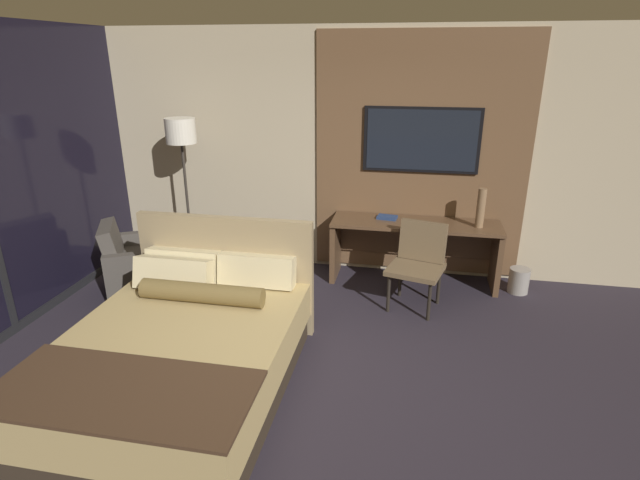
{
  "coord_description": "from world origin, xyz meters",
  "views": [
    {
      "loc": [
        0.67,
        -3.14,
        2.49
      ],
      "look_at": [
        -0.15,
        1.09,
        0.89
      ],
      "focal_mm": 28.0,
      "sensor_mm": 36.0,
      "label": 1
    }
  ],
  "objects_px": {
    "desk_chair": "(419,258)",
    "book": "(387,217)",
    "armchair_by_window": "(141,267)",
    "tv": "(421,140)",
    "vase_tall": "(481,208)",
    "waste_bin": "(519,280)",
    "desk": "(414,240)",
    "floor_lamp": "(182,144)",
    "bed": "(182,351)"
  },
  "relations": [
    {
      "from": "desk_chair",
      "to": "waste_bin",
      "type": "bearing_deg",
      "value": 38.75
    },
    {
      "from": "desk",
      "to": "armchair_by_window",
      "type": "relative_size",
      "value": 1.81
    },
    {
      "from": "bed",
      "to": "desk",
      "type": "distance_m",
      "value": 2.94
    },
    {
      "from": "bed",
      "to": "vase_tall",
      "type": "bearing_deg",
      "value": 43.64
    },
    {
      "from": "desk_chair",
      "to": "armchair_by_window",
      "type": "bearing_deg",
      "value": -160.36
    },
    {
      "from": "tv",
      "to": "waste_bin",
      "type": "height_order",
      "value": "tv"
    },
    {
      "from": "tv",
      "to": "waste_bin",
      "type": "xyz_separation_m",
      "value": [
        1.16,
        -0.31,
        -1.46
      ]
    },
    {
      "from": "armchair_by_window",
      "to": "desk_chair",
      "type": "bearing_deg",
      "value": -113.18
    },
    {
      "from": "bed",
      "to": "desk",
      "type": "height_order",
      "value": "bed"
    },
    {
      "from": "desk_chair",
      "to": "armchair_by_window",
      "type": "distance_m",
      "value": 3.03
    },
    {
      "from": "desk_chair",
      "to": "vase_tall",
      "type": "bearing_deg",
      "value": 54.36
    },
    {
      "from": "tv",
      "to": "armchair_by_window",
      "type": "relative_size",
      "value": 1.24
    },
    {
      "from": "bed",
      "to": "book",
      "type": "xyz_separation_m",
      "value": [
        1.41,
        2.41,
        0.42
      ]
    },
    {
      "from": "desk",
      "to": "book",
      "type": "height_order",
      "value": "book"
    },
    {
      "from": "floor_lamp",
      "to": "vase_tall",
      "type": "distance_m",
      "value": 3.39
    },
    {
      "from": "tv",
      "to": "armchair_by_window",
      "type": "xyz_separation_m",
      "value": [
        -2.96,
        -1.06,
        -1.33
      ]
    },
    {
      "from": "tv",
      "to": "waste_bin",
      "type": "bearing_deg",
      "value": -15.1
    },
    {
      "from": "bed",
      "to": "vase_tall",
      "type": "xyz_separation_m",
      "value": [
        2.41,
        2.3,
        0.62
      ]
    },
    {
      "from": "desk_chair",
      "to": "floor_lamp",
      "type": "height_order",
      "value": "floor_lamp"
    },
    {
      "from": "bed",
      "to": "vase_tall",
      "type": "height_order",
      "value": "vase_tall"
    },
    {
      "from": "vase_tall",
      "to": "desk_chair",
      "type": "bearing_deg",
      "value": -140.56
    },
    {
      "from": "armchair_by_window",
      "to": "book",
      "type": "xyz_separation_m",
      "value": [
        2.64,
        0.87,
        0.47
      ]
    },
    {
      "from": "vase_tall",
      "to": "waste_bin",
      "type": "bearing_deg",
      "value": -2.4
    },
    {
      "from": "waste_bin",
      "to": "desk",
      "type": "bearing_deg",
      "value": 175.38
    },
    {
      "from": "armchair_by_window",
      "to": "book",
      "type": "relative_size",
      "value": 4.3
    },
    {
      "from": "tv",
      "to": "vase_tall",
      "type": "relative_size",
      "value": 2.96
    },
    {
      "from": "desk",
      "to": "armchair_by_window",
      "type": "height_order",
      "value": "armchair_by_window"
    },
    {
      "from": "bed",
      "to": "desk",
      "type": "relative_size",
      "value": 1.17
    },
    {
      "from": "armchair_by_window",
      "to": "floor_lamp",
      "type": "bearing_deg",
      "value": -52.02
    },
    {
      "from": "tv",
      "to": "vase_tall",
      "type": "xyz_separation_m",
      "value": [
        0.67,
        -0.29,
        -0.66
      ]
    },
    {
      "from": "desk_chair",
      "to": "waste_bin",
      "type": "distance_m",
      "value": 1.28
    },
    {
      "from": "desk_chair",
      "to": "book",
      "type": "height_order",
      "value": "desk_chair"
    },
    {
      "from": "desk",
      "to": "book",
      "type": "distance_m",
      "value": 0.41
    },
    {
      "from": "desk_chair",
      "to": "vase_tall",
      "type": "height_order",
      "value": "vase_tall"
    },
    {
      "from": "desk",
      "to": "armchair_by_window",
      "type": "distance_m",
      "value": 3.09
    },
    {
      "from": "tv",
      "to": "floor_lamp",
      "type": "distance_m",
      "value": 2.69
    },
    {
      "from": "tv",
      "to": "waste_bin",
      "type": "distance_m",
      "value": 1.9
    },
    {
      "from": "bed",
      "to": "tv",
      "type": "xyz_separation_m",
      "value": [
        1.73,
        2.59,
        1.28
      ]
    },
    {
      "from": "tv",
      "to": "armchair_by_window",
      "type": "height_order",
      "value": "tv"
    },
    {
      "from": "desk_chair",
      "to": "vase_tall",
      "type": "distance_m",
      "value": 0.91
    },
    {
      "from": "armchair_by_window",
      "to": "floor_lamp",
      "type": "relative_size",
      "value": 0.56
    },
    {
      "from": "book",
      "to": "waste_bin",
      "type": "relative_size",
      "value": 0.86
    },
    {
      "from": "vase_tall",
      "to": "book",
      "type": "height_order",
      "value": "vase_tall"
    },
    {
      "from": "desk_chair",
      "to": "floor_lamp",
      "type": "xyz_separation_m",
      "value": [
        -2.71,
        0.42,
        1.02
      ]
    },
    {
      "from": "desk",
      "to": "desk_chair",
      "type": "bearing_deg",
      "value": -85.14
    },
    {
      "from": "bed",
      "to": "desk_chair",
      "type": "relative_size",
      "value": 2.48
    },
    {
      "from": "floor_lamp",
      "to": "vase_tall",
      "type": "height_order",
      "value": "floor_lamp"
    },
    {
      "from": "tv",
      "to": "waste_bin",
      "type": "relative_size",
      "value": 4.55
    },
    {
      "from": "tv",
      "to": "floor_lamp",
      "type": "relative_size",
      "value": 0.7
    },
    {
      "from": "floor_lamp",
      "to": "vase_tall",
      "type": "bearing_deg",
      "value": 1.66
    }
  ]
}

